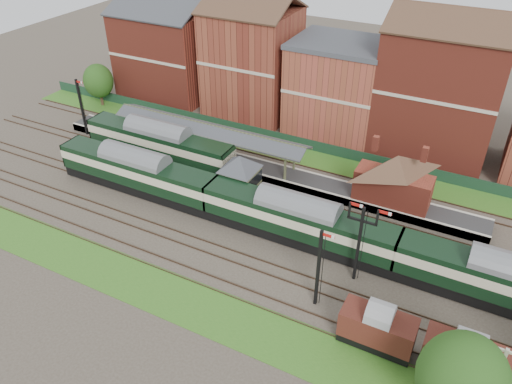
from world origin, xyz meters
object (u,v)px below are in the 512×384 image
at_px(dmu_train, 297,220).
at_px(platform_railcar, 159,143).
at_px(goods_van_a, 377,328).
at_px(signal_box, 240,179).
at_px(semaphore_bracket, 360,239).

distance_m(dmu_train, platform_railcar, 22.32).
relative_size(dmu_train, goods_van_a, 10.34).
height_order(signal_box, platform_railcar, signal_box).
height_order(semaphore_bracket, goods_van_a, semaphore_bracket).
distance_m(semaphore_bracket, goods_van_a, 7.97).
xyz_separation_m(signal_box, semaphore_bracket, (15.04, -5.75, 1.44)).
bearing_deg(platform_railcar, signal_box, -13.84).
relative_size(semaphore_bracket, platform_railcar, 0.41).
height_order(signal_box, dmu_train, signal_box).
bearing_deg(dmu_train, signal_box, 158.29).
distance_m(signal_box, semaphore_bracket, 16.16).
relative_size(signal_box, semaphore_bracket, 0.73).
distance_m(signal_box, platform_railcar, 13.59).
bearing_deg(semaphore_bracket, platform_railcar, 162.32).
xyz_separation_m(semaphore_bracket, dmu_train, (-6.88, 2.50, -1.99)).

